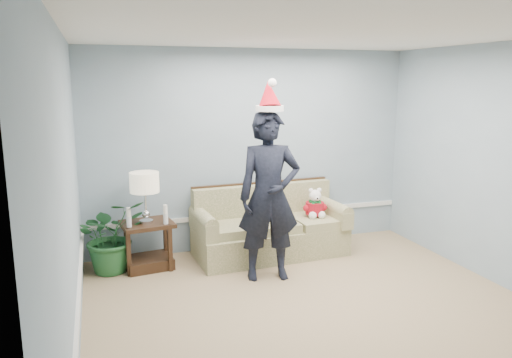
{
  "coord_description": "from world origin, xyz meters",
  "views": [
    {
      "loc": [
        -2.02,
        -3.92,
        2.28
      ],
      "look_at": [
        -0.25,
        1.55,
        1.14
      ],
      "focal_mm": 35.0,
      "sensor_mm": 36.0,
      "label": 1
    }
  ],
  "objects": [
    {
      "name": "room_shell",
      "position": [
        0.0,
        0.0,
        1.35
      ],
      "size": [
        4.54,
        5.04,
        2.74
      ],
      "color": "tan",
      "rests_on": "ground"
    },
    {
      "name": "teddy_bear",
      "position": [
        0.73,
        1.99,
        0.63
      ],
      "size": [
        0.27,
        0.29,
        0.4
      ],
      "rotation": [
        0.0,
        0.0,
        -0.1
      ],
      "color": "white",
      "rests_on": "sofa"
    },
    {
      "name": "sofa",
      "position": [
        0.11,
        2.09,
        0.33
      ],
      "size": [
        2.01,
        0.95,
        0.92
      ],
      "rotation": [
        0.0,
        0.0,
        0.06
      ],
      "color": "#5A6A32",
      "rests_on": "room_shell"
    },
    {
      "name": "wainscot_trim",
      "position": [
        -1.18,
        1.18,
        0.45
      ],
      "size": [
        4.49,
        4.99,
        0.06
      ],
      "color": "white",
      "rests_on": "room_shell"
    },
    {
      "name": "santa_hat",
      "position": [
        -0.16,
        1.34,
        2.1
      ],
      "size": [
        0.34,
        0.37,
        0.37
      ],
      "rotation": [
        0.0,
        0.0,
        -0.08
      ],
      "color": "white",
      "rests_on": "man"
    },
    {
      "name": "side_table",
      "position": [
        -1.48,
        2.06,
        0.23
      ],
      "size": [
        0.67,
        0.59,
        0.59
      ],
      "rotation": [
        0.0,
        0.0,
        0.14
      ],
      "color": "#362213",
      "rests_on": "room_shell"
    },
    {
      "name": "table_lamp",
      "position": [
        -1.49,
        2.03,
        1.06
      ],
      "size": [
        0.35,
        0.35,
        0.62
      ],
      "color": "silver",
      "rests_on": "side_table"
    },
    {
      "name": "man",
      "position": [
        -0.16,
        1.32,
        0.98
      ],
      "size": [
        0.77,
        0.57,
        1.96
      ],
      "primitive_type": "imported",
      "rotation": [
        0.0,
        0.0,
        -0.15
      ],
      "color": "black",
      "rests_on": "room_shell"
    },
    {
      "name": "houseplant",
      "position": [
        -1.9,
        2.09,
        0.45
      ],
      "size": [
        0.97,
        0.89,
        0.89
      ],
      "primitive_type": "imported",
      "rotation": [
        0.0,
        0.0,
        0.29
      ],
      "color": "#1E5429",
      "rests_on": "room_shell"
    },
    {
      "name": "candle_pair",
      "position": [
        -1.48,
        1.91,
        0.69
      ],
      "size": [
        0.49,
        0.06,
        0.23
      ],
      "color": "silver",
      "rests_on": "side_table"
    }
  ]
}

